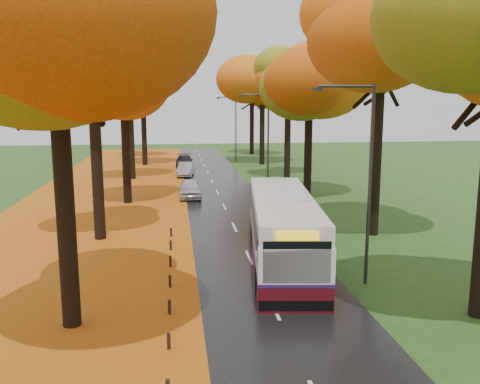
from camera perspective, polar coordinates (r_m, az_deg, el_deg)
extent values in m
cube|color=black|center=(36.79, -1.91, -1.37)|extent=(6.50, 90.00, 0.04)
cube|color=silver|center=(36.79, -1.91, -1.34)|extent=(0.12, 90.00, 0.01)
cube|color=#7C3B0B|center=(37.07, -15.90, -1.69)|extent=(12.00, 90.00, 0.02)
cube|color=orange|center=(36.63, -6.66, -1.45)|extent=(0.90, 90.00, 0.01)
cylinder|color=black|center=(17.05, -19.09, -0.71)|extent=(0.60, 0.60, 8.58)
ellipsoid|color=orange|center=(16.94, -20.17, 17.41)|extent=(9.20, 9.20, 7.18)
cylinder|color=black|center=(27.85, -15.83, 4.05)|extent=(0.60, 0.60, 9.15)
ellipsoid|color=orange|center=(27.87, -16.41, 15.82)|extent=(8.00, 8.00, 6.24)
cylinder|color=black|center=(37.71, -12.70, 4.78)|extent=(0.60, 0.60, 8.00)
ellipsoid|color=orange|center=(37.61, -12.99, 12.38)|extent=(9.20, 9.20, 7.18)
cylinder|color=black|center=(49.67, -12.15, 6.35)|extent=(0.60, 0.60, 8.58)
ellipsoid|color=orange|center=(49.63, -12.38, 12.53)|extent=(8.00, 8.00, 6.24)
cylinder|color=black|center=(60.57, -10.75, 7.30)|extent=(0.60, 0.60, 9.15)
ellipsoid|color=orange|center=(60.58, -10.93, 12.71)|extent=(9.20, 9.20, 7.18)
cylinder|color=black|center=(70.60, -10.76, 7.20)|extent=(0.60, 0.60, 8.00)
ellipsoid|color=orange|center=(70.55, -10.89, 11.25)|extent=(8.00, 8.00, 6.24)
cylinder|color=black|center=(28.69, 15.05, 4.31)|extent=(0.60, 0.60, 9.22)
ellipsoid|color=#E35111|center=(28.73, 15.59, 15.81)|extent=(8.20, 8.20, 6.40)
cylinder|color=black|center=(39.89, 7.67, 5.35)|extent=(0.60, 0.60, 8.19)
ellipsoid|color=#E35111|center=(39.81, 7.84, 12.71)|extent=(9.20, 9.20, 7.18)
cylinder|color=black|center=(49.70, 5.36, 6.60)|extent=(0.60, 0.60, 8.70)
ellipsoid|color=#E35111|center=(49.68, 5.47, 12.88)|extent=(8.20, 8.20, 6.40)
cylinder|color=black|center=(60.35, 2.50, 7.48)|extent=(0.60, 0.60, 9.22)
ellipsoid|color=#E35111|center=(60.37, 2.55, 12.95)|extent=(9.20, 9.20, 7.18)
cylinder|color=black|center=(72.30, 1.34, 7.51)|extent=(0.60, 0.60, 8.19)
ellipsoid|color=#E35111|center=(72.26, 1.35, 11.57)|extent=(8.20, 8.20, 6.40)
cube|color=black|center=(15.95, -8.00, -16.27)|extent=(0.11, 0.11, 0.52)
cube|color=black|center=(18.32, -7.93, -12.67)|extent=(0.11, 0.11, 0.52)
cube|color=black|center=(20.74, -7.87, -9.91)|extent=(0.11, 0.11, 0.52)
cube|color=black|center=(23.20, -7.82, -7.72)|extent=(0.11, 0.11, 0.52)
cube|color=black|center=(25.69, -7.79, -5.96)|extent=(0.11, 0.11, 0.52)
cube|color=black|center=(28.20, -7.76, -4.51)|extent=(0.11, 0.11, 0.52)
cylinder|color=#333538|center=(20.64, 14.35, 0.52)|extent=(0.14, 0.14, 8.00)
cylinder|color=#333538|center=(20.00, 11.85, 11.54)|extent=(2.20, 0.11, 0.11)
cube|color=#333538|center=(19.67, 8.75, 11.32)|extent=(0.35, 0.18, 0.14)
cylinder|color=#333538|center=(41.74, 3.18, 5.49)|extent=(0.14, 0.14, 8.00)
cylinder|color=#333538|center=(41.42, 1.71, 10.87)|extent=(2.20, 0.11, 0.11)
cube|color=#333538|center=(41.26, 0.17, 10.71)|extent=(0.35, 0.18, 0.14)
cylinder|color=#333538|center=(63.45, -0.47, 7.07)|extent=(0.14, 0.14, 8.00)
cylinder|color=#333538|center=(63.24, -1.48, 10.59)|extent=(2.20, 0.11, 0.11)
cube|color=#333538|center=(63.14, -2.49, 10.47)|extent=(0.35, 0.18, 0.14)
cube|color=#470B12|center=(23.56, 4.75, -6.73)|extent=(4.11, 11.94, 0.96)
cube|color=white|center=(23.25, 4.79, -3.96)|extent=(4.11, 11.94, 1.38)
cube|color=white|center=(23.02, 4.83, -1.39)|extent=(4.03, 11.70, 0.74)
cube|color=#311856|center=(23.41, 4.76, -5.48)|extent=(4.13, 11.96, 0.13)
cube|color=black|center=(23.15, 4.80, -2.94)|extent=(4.02, 11.02, 0.90)
cube|color=black|center=(17.62, 6.41, -7.87)|extent=(2.33, 0.35, 1.49)
cube|color=yellow|center=(17.36, 6.47, -4.97)|extent=(1.46, 0.24, 0.30)
cube|color=black|center=(18.18, 6.30, -12.55)|extent=(2.60, 0.45, 0.37)
cylinder|color=black|center=(19.70, 2.17, -9.95)|extent=(0.43, 1.09, 1.06)
cylinder|color=black|center=(19.94, 9.24, -9.82)|extent=(0.43, 1.09, 1.06)
cylinder|color=black|center=(26.86, 1.54, -4.47)|extent=(0.43, 1.09, 1.06)
cylinder|color=black|center=(27.03, 6.69, -4.44)|extent=(0.43, 1.09, 1.06)
imported|color=silver|center=(39.35, -5.63, 0.41)|extent=(1.73, 4.19, 1.42)
imported|color=#93959A|center=(50.86, -6.11, 2.54)|extent=(1.95, 4.20, 1.33)
imported|color=black|center=(57.73, -6.27, 3.45)|extent=(1.95, 4.74, 1.37)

